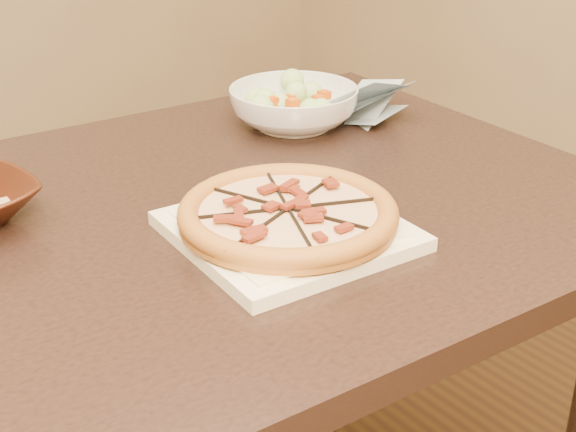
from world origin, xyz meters
The scene contains 6 objects.
dining_table centered at (0.11, -0.09, 0.64)m, with size 1.37×0.93×0.75m.
plate centered at (0.23, -0.24, 0.76)m, with size 0.28×0.28×0.02m.
pizza centered at (0.23, -0.24, 0.78)m, with size 0.28×0.28×0.03m.
salad_bowl centered at (0.49, 0.09, 0.78)m, with size 0.22×0.22×0.07m, color white.
salad centered at (0.49, 0.09, 0.84)m, with size 0.12×0.10×0.04m.
cling_film centered at (0.62, 0.05, 0.78)m, with size 0.16×0.13×0.05m, color #ADC2CD, non-canonical shape.
Camera 1 is at (-0.32, -0.96, 1.22)m, focal length 50.00 mm.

